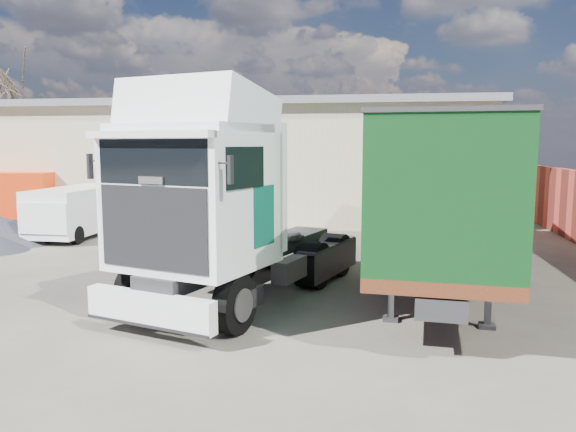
# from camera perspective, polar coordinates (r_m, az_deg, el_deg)

# --- Properties ---
(ground) EXTENTS (120.00, 120.00, 0.00)m
(ground) POSITION_cam_1_polar(r_m,az_deg,el_deg) (13.34, -11.17, -7.73)
(ground) COLOR #282521
(ground) RESTS_ON ground
(warehouse) EXTENTS (30.60, 12.60, 5.42)m
(warehouse) POSITION_cam_1_polar(r_m,az_deg,el_deg) (29.99, -11.45, 5.71)
(warehouse) COLOR beige
(warehouse) RESTS_ON ground
(bare_tree) EXTENTS (4.00, 4.00, 9.60)m
(bare_tree) POSITION_cam_1_polar(r_m,az_deg,el_deg) (39.46, -26.47, 13.11)
(bare_tree) COLOR #382B21
(bare_tree) RESTS_ON ground
(tractor_unit) EXTENTS (4.54, 7.28, 4.65)m
(tractor_unit) POSITION_cam_1_polar(r_m,az_deg,el_deg) (11.69, -6.92, 0.01)
(tractor_unit) COLOR black
(tractor_unit) RESTS_ON ground
(box_trailer) EXTENTS (3.59, 12.16, 3.98)m
(box_trailer) POSITION_cam_1_polar(r_m,az_deg,el_deg) (14.73, 15.13, 3.16)
(box_trailer) COLOR #2D2D30
(box_trailer) RESTS_ON ground
(panel_van) EXTENTS (1.88, 4.50, 1.83)m
(panel_van) POSITION_cam_1_polar(r_m,az_deg,el_deg) (22.14, -20.81, 0.40)
(panel_van) COLOR black
(panel_van) RESTS_ON ground
(orange_skip) EXTENTS (3.78, 2.57, 2.25)m
(orange_skip) POSITION_cam_1_polar(r_m,az_deg,el_deg) (26.83, -25.75, 1.35)
(orange_skip) COLOR #2D2D30
(orange_skip) RESTS_ON ground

